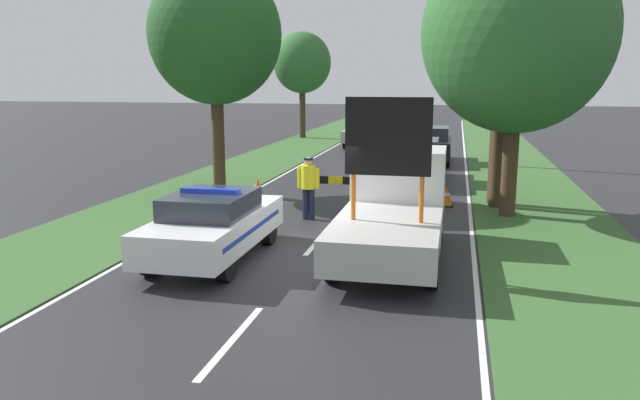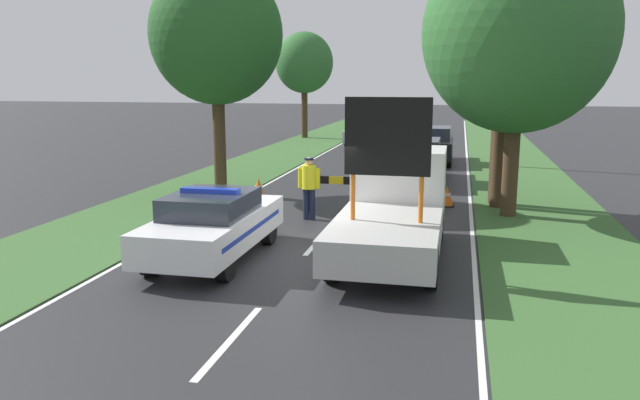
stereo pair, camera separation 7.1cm
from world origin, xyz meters
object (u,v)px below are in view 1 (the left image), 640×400
(roadside_tree_near_right, at_px, (302,63))
(pedestrian_civilian, at_px, (364,183))
(work_truck, at_px, (394,206))
(queued_car_sedan_silver, at_px, (365,132))
(traffic_cone_near_police, at_px, (259,206))
(roadside_tree_mid_left, at_px, (504,9))
(roadside_tree_mid_right, at_px, (215,35))
(police_officer, at_px, (309,183))
(roadside_tree_near_left, at_px, (506,8))
(traffic_cone_near_truck, at_px, (389,215))
(traffic_cone_behind_barrier, at_px, (415,198))
(queued_car_sedan_black, at_px, (430,144))
(police_car, at_px, (214,224))
(traffic_cone_centre_front, at_px, (446,196))
(traffic_cone_lane_edge, at_px, (258,189))
(queued_car_hatch_blue, at_px, (414,160))
(roadside_tree_far_left, at_px, (518,33))
(road_barrier, at_px, (343,183))
(utility_pole, at_px, (500,80))

(roadside_tree_near_right, bearing_deg, pedestrian_civilian, -72.04)
(work_truck, xyz_separation_m, queued_car_sedan_silver, (-3.76, 21.52, -0.26))
(pedestrian_civilian, xyz_separation_m, traffic_cone_near_police, (-2.92, -0.30, -0.72))
(roadside_tree_mid_left, distance_m, roadside_tree_mid_right, 8.86)
(police_officer, distance_m, roadside_tree_near_left, 7.44)
(traffic_cone_near_truck, xyz_separation_m, traffic_cone_behind_barrier, (0.50, 2.66, -0.04))
(police_officer, bearing_deg, queued_car_sedan_black, -82.63)
(roadside_tree_mid_left, bearing_deg, police_car, -129.96)
(queued_car_sedan_silver, height_order, roadside_tree_near_left, roadside_tree_near_left)
(traffic_cone_centre_front, bearing_deg, roadside_tree_near_left, 3.49)
(traffic_cone_behind_barrier, height_order, traffic_cone_lane_edge, traffic_cone_lane_edge)
(police_car, bearing_deg, traffic_cone_behind_barrier, 59.51)
(work_truck, distance_m, queued_car_hatch_blue, 9.81)
(police_officer, height_order, queued_car_hatch_blue, police_officer)
(queued_car_sedan_silver, bearing_deg, pedestrian_civilian, 98.16)
(traffic_cone_near_truck, distance_m, queued_car_sedan_black, 12.92)
(roadside_tree_near_left, xyz_separation_m, roadside_tree_mid_left, (-0.04, 0.48, 0.04))
(traffic_cone_near_police, relative_size, roadside_tree_far_left, 0.07)
(traffic_cone_near_police, bearing_deg, work_truck, -36.56)
(traffic_cone_behind_barrier, bearing_deg, roadside_tree_mid_right, 172.44)
(traffic_cone_centre_front, relative_size, queued_car_hatch_blue, 0.13)
(traffic_cone_centre_front, bearing_deg, queued_car_sedan_black, 95.38)
(traffic_cone_centre_front, bearing_deg, traffic_cone_near_police, -154.38)
(roadside_tree_mid_right, height_order, roadside_tree_far_left, roadside_tree_far_left)
(roadside_tree_far_left, bearing_deg, traffic_cone_near_truck, -148.22)
(roadside_tree_near_left, distance_m, roadside_tree_mid_right, 8.90)
(traffic_cone_near_truck, height_order, queued_car_sedan_silver, queued_car_sedan_silver)
(road_barrier, relative_size, queued_car_sedan_silver, 0.55)
(roadside_tree_mid_left, distance_m, roadside_tree_far_left, 1.86)
(police_car, distance_m, roadside_tree_near_left, 10.46)
(police_car, relative_size, roadside_tree_mid_right, 0.61)
(police_car, bearing_deg, traffic_cone_centre_front, 55.38)
(traffic_cone_behind_barrier, height_order, queued_car_sedan_silver, queued_car_sedan_silver)
(utility_pole, bearing_deg, traffic_cone_behind_barrier, -106.43)
(pedestrian_civilian, bearing_deg, road_barrier, 135.39)
(police_car, distance_m, roadside_tree_mid_left, 10.78)
(police_car, xyz_separation_m, traffic_cone_near_truck, (3.32, 3.75, -0.46))
(road_barrier, distance_m, traffic_cone_near_truck, 2.22)
(queued_car_hatch_blue, bearing_deg, police_officer, 71.21)
(work_truck, distance_m, traffic_cone_near_truck, 2.60)
(traffic_cone_lane_edge, distance_m, queued_car_sedan_black, 11.24)
(queued_car_sedan_black, height_order, roadside_tree_far_left, roadside_tree_far_left)
(traffic_cone_near_police, distance_m, roadside_tree_mid_right, 6.17)
(traffic_cone_near_truck, xyz_separation_m, roadside_tree_far_left, (3.10, 1.92, 4.67))
(road_barrier, bearing_deg, roadside_tree_near_left, 27.43)
(roadside_tree_mid_left, bearing_deg, traffic_cone_behind_barrier, -158.45)
(roadside_tree_near_left, bearing_deg, traffic_cone_centre_front, -176.51)
(police_car, xyz_separation_m, road_barrier, (1.82, 5.29, 0.08))
(roadside_tree_mid_right, bearing_deg, queued_car_sedan_silver, 80.39)
(road_barrier, xyz_separation_m, police_officer, (-0.73, -1.20, 0.18))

